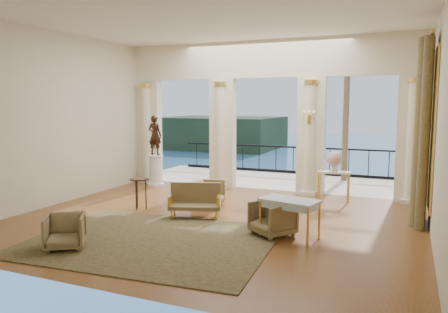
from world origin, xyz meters
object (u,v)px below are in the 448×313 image
at_px(armchair_a, 65,230).
at_px(side_table, 139,183).
at_px(statue, 155,135).
at_px(console_table, 334,177).
at_px(settee, 195,201).
at_px(game_table, 290,203).
at_px(armchair_c, 274,214).
at_px(pedestal, 156,171).
at_px(armchair_d, 209,192).
at_px(armchair_b, 272,217).

bearing_deg(armchair_a, side_table, 63.83).
distance_m(statue, console_table, 5.78).
bearing_deg(statue, settee, 135.81).
distance_m(settee, game_table, 2.54).
relative_size(armchair_a, side_table, 0.90).
distance_m(armchair_c, statue, 6.08).
height_order(pedestal, statue, statue).
height_order(game_table, statue, statue).
distance_m(settee, side_table, 1.68).
distance_m(game_table, console_table, 3.60).
xyz_separation_m(game_table, pedestal, (-5.41, 3.75, -0.22)).
distance_m(armchair_a, settee, 3.17).
bearing_deg(pedestal, armchair_a, -73.28).
xyz_separation_m(armchair_d, side_table, (-1.48, -0.92, 0.30)).
bearing_deg(side_table, armchair_b, -12.60).
relative_size(game_table, console_table, 1.37).
relative_size(armchair_b, game_table, 0.61).
relative_size(armchair_d, statue, 0.58).
bearing_deg(console_table, statue, 170.93).
height_order(armchair_a, statue, statue).
height_order(settee, console_table, console_table).
distance_m(armchair_b, armchair_c, 0.50).
bearing_deg(armchair_c, game_table, 81.61).
bearing_deg(armchair_d, armchair_b, -136.74).
relative_size(armchair_d, side_table, 0.96).
relative_size(statue, console_table, 1.40).
xyz_separation_m(armchair_b, settee, (-2.07, 0.67, 0.01)).
bearing_deg(side_table, settee, -5.49).
xyz_separation_m(statue, side_table, (1.34, -2.91, -0.97)).
height_order(armchair_a, armchair_b, armchair_b).
distance_m(armchair_b, side_table, 3.82).
bearing_deg(console_table, game_table, -101.95).
xyz_separation_m(game_table, side_table, (-4.07, 0.85, -0.03)).
distance_m(armchair_c, pedestal, 5.94).
bearing_deg(armchair_a, pedestal, 72.11).
bearing_deg(statue, console_table, 179.86).
relative_size(armchair_a, game_table, 0.56).
relative_size(armchair_c, side_table, 0.80).
xyz_separation_m(pedestal, statue, (0.00, -0.00, 1.15)).
bearing_deg(game_table, armchair_b, -169.39).
distance_m(armchair_a, armchair_c, 4.18).
relative_size(armchair_c, game_table, 0.50).
xyz_separation_m(settee, game_table, (2.43, -0.69, 0.31)).
relative_size(armchair_a, armchair_c, 1.13).
height_order(armchair_a, game_table, game_table).
height_order(armchair_b, armchair_d, armchair_b).
bearing_deg(armchair_a, game_table, -2.67).
distance_m(game_table, statue, 6.65).
xyz_separation_m(armchair_d, pedestal, (-2.82, 1.98, 0.11)).
bearing_deg(settee, game_table, -35.67).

